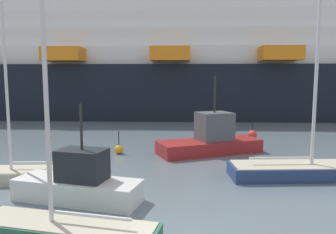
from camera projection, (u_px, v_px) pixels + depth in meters
name	position (u px, v px, depth m)	size (l,w,h in m)	color
sailboat_0	(65.00, 226.00, 10.25)	(6.20, 2.94, 8.64)	#2D6B51
sailboat_1	(21.00, 173.00, 15.94)	(5.94, 1.86, 8.98)	#BCB29E
sailboat_3	(301.00, 166.00, 16.58)	(7.19, 2.20, 13.59)	navy
fishing_boat_0	(79.00, 183.00, 13.39)	(5.57, 3.13, 4.05)	white
fishing_boat_1	(211.00, 140.00, 22.04)	(7.43, 4.67, 5.23)	maroon
channel_buoy_0	(252.00, 135.00, 27.02)	(0.77, 0.77, 1.82)	red
channel_buoy_1	(119.00, 149.00, 21.83)	(0.59, 0.59, 1.55)	orange
cruise_ship	(171.00, 60.00, 45.31)	(122.68, 25.16, 23.76)	black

